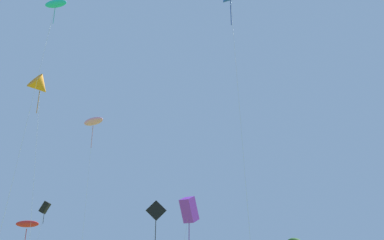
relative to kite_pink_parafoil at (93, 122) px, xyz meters
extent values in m
ellipsoid|color=pink|center=(0.00, 0.00, 0.03)|extent=(3.36, 3.43, 1.10)
cylinder|color=#A9627C|center=(0.00, 0.00, -2.11)|extent=(0.08, 0.08, 2.95)
cylinder|color=#B2B2B7|center=(0.00, -0.44, -9.95)|extent=(0.02, 0.89, 19.95)
ellipsoid|color=red|center=(-6.11, -1.59, -13.27)|extent=(3.06, 2.10, 1.00)
cube|color=black|center=(9.21, 7.36, -10.24)|extent=(3.00, 0.64, 2.96)
cylinder|color=black|center=(9.21, 7.36, -13.06)|extent=(0.09, 0.09, 4.13)
ellipsoid|color=#1EB7CC|center=(-2.80, -18.57, 4.53)|extent=(2.30, 1.67, 0.72)
cylinder|color=teal|center=(-2.80, -18.57, 3.27)|extent=(0.05, 0.05, 1.69)
cylinder|color=#B2B2B7|center=(-3.62, -19.22, -7.70)|extent=(1.67, 1.33, 24.45)
cube|color=black|center=(-6.49, 10.45, -9.78)|extent=(1.63, 1.16, 1.81)
cylinder|color=black|center=(-6.49, 10.45, -11.15)|extent=(0.05, 0.05, 1.83)
cylinder|color=#183599|center=(13.40, -19.37, 5.06)|extent=(0.08, 0.08, 2.81)
cylinder|color=#B2B2B7|center=(13.78, -19.73, -6.39)|extent=(0.78, 0.74, 27.07)
cone|color=orange|center=(-4.23, -13.45, -1.46)|extent=(3.01, 2.95, 2.44)
cylinder|color=#A75C11|center=(-4.23, -13.45, -3.11)|extent=(0.06, 0.06, 2.30)
cylinder|color=#B2B2B7|center=(-3.41, -14.64, -10.69)|extent=(1.65, 2.40, 18.46)
cube|color=purple|center=(12.13, -3.37, -11.49)|extent=(2.64, 2.66, 3.11)
cylinder|color=#63238B|center=(12.13, -3.37, -14.70)|extent=(0.09, 0.09, 4.87)
camera|label=1|loc=(3.97, -50.85, -18.00)|focal=37.72mm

